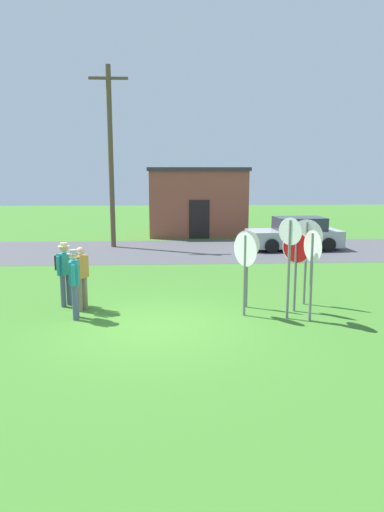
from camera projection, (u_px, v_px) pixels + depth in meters
ground_plane at (152, 327)px, 10.74m from camera, size 80.00×80.00×0.00m
street_asphalt at (160, 251)px, 21.13m from camera, size 60.00×6.40×0.01m
building_background at (197, 201)px, 26.81m from camera, size 5.61×4.51×3.84m
utility_pole at (111, 155)px, 21.49m from camera, size 1.80×0.24×8.41m
parked_car_on_street at (295, 235)px, 21.50m from camera, size 4.42×2.26×1.51m
stop_sign_rear_left at (306, 246)px, 12.33m from camera, size 0.71×0.56×2.35m
stop_sign_far_back at (245, 259)px, 11.36m from camera, size 0.45×0.74×2.13m
stop_sign_tallest at (247, 255)px, 12.09m from camera, size 0.59×0.44×2.09m
stop_sign_leaning_left at (312, 259)px, 10.95m from camera, size 0.22×0.75×2.23m
stop_sign_center_cluster at (289, 252)px, 11.08m from camera, size 0.43×0.52×2.52m
stop_sign_rear_right at (296, 257)px, 11.72m from camera, size 0.57×0.61×2.09m
person_in_dark_shirt at (81, 275)px, 11.89m from camera, size 0.37×0.51×1.69m
person_in_blue at (74, 280)px, 11.20m from camera, size 0.32×0.57×1.74m
person_with_sunhat at (64, 269)px, 12.29m from camera, size 0.46×0.51×1.74m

